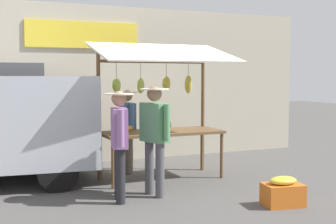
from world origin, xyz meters
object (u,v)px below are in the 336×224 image
Objects in this scene: vendor_with_sunhat at (127,124)px; shopper_with_shopping_bag at (154,131)px; produce_crate_near at (283,192)px; market_stall at (161,95)px; shopper_in_grey_tee at (119,136)px.

shopper_with_shopping_bag is at bearing -3.32° from vendor_with_sunhat.
produce_crate_near is (-1.49, 1.27, -0.83)m from shopper_with_shopping_bag.
shopper_in_grey_tee is at bearing 45.71° from market_stall.
market_stall reaches higher than shopper_with_shopping_bag.
market_stall is 1.45× the size of shopper_with_shopping_bag.
shopper_with_shopping_bag is at bearing -40.47° from produce_crate_near.
market_stall is at bearing 30.85° from vendor_with_sunhat.
shopper_in_grey_tee reaches higher than produce_crate_near.
produce_crate_near is (-1.33, 3.09, -0.75)m from vendor_with_sunhat.
vendor_with_sunhat is at bearing -60.88° from market_stall.
shopper_in_grey_tee is (1.17, 1.20, -0.55)m from market_stall.
shopper_in_grey_tee is (0.77, 1.92, 0.03)m from vendor_with_sunhat.
shopper_with_shopping_bag is 0.62m from shopper_in_grey_tee.
produce_crate_near is at bearing 111.42° from market_stall.
shopper_in_grey_tee is 2.70× the size of produce_crate_near.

